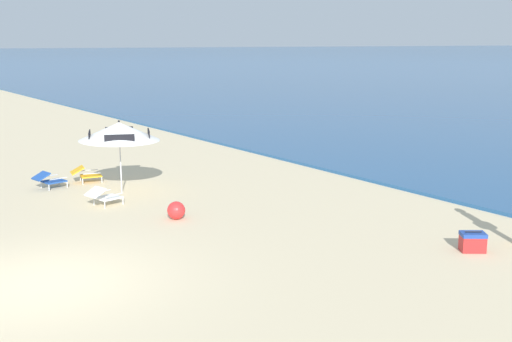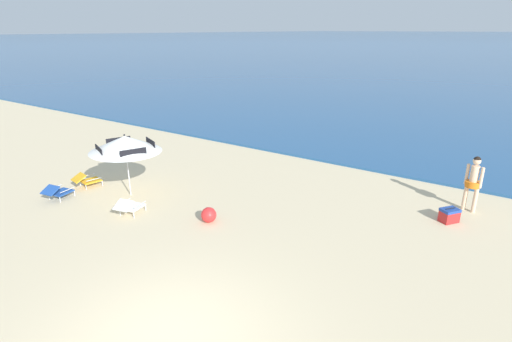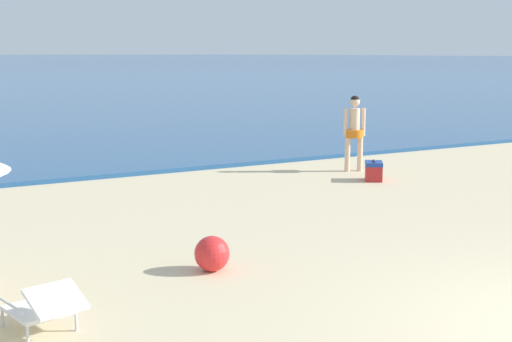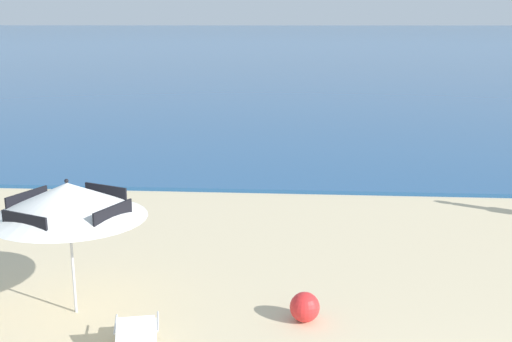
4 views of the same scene
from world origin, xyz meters
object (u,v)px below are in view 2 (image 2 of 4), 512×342
cooler_box (449,215)px  beach_umbrella_striped_main (125,144)px  beach_ball (209,215)px  lounge_chair_facing_sea (87,180)px  person_standing_near_shore (473,180)px  lounge_chair_beside_umbrella (58,191)px  lounge_chair_under_umbrella (129,206)px

cooler_box → beach_umbrella_striped_main: bearing=-157.0°
cooler_box → beach_ball: 6.82m
lounge_chair_facing_sea → person_standing_near_shore: (11.19, 5.37, 0.72)m
beach_umbrella_striped_main → cooler_box: (9.04, 3.85, -1.55)m
cooler_box → person_standing_near_shore: bearing=73.6°
lounge_chair_beside_umbrella → beach_ball: bearing=16.7°
cooler_box → lounge_chair_under_umbrella: bearing=-148.3°
lounge_chair_facing_sea → cooler_box: lounge_chair_facing_sea is taller
beach_umbrella_striped_main → beach_ball: (3.43, -0.04, -1.53)m
person_standing_near_shore → beach_ball: 7.83m
lounge_chair_under_umbrella → cooler_box: bearing=31.7°
person_standing_near_shore → cooler_box: size_ratio=2.82×
beach_umbrella_striped_main → lounge_chair_facing_sea: (-1.82, -0.38, -1.48)m
person_standing_near_shore → cooler_box: bearing=-106.4°
beach_umbrella_striped_main → person_standing_near_shore: (9.38, 4.99, -0.77)m
lounge_chair_under_umbrella → lounge_chair_beside_umbrella: 2.88m
beach_umbrella_striped_main → lounge_chair_facing_sea: 2.37m
lounge_chair_under_umbrella → cooler_box: size_ratio=1.62×
lounge_chair_beside_umbrella → cooler_box: size_ratio=1.58×
lounge_chair_under_umbrella → person_standing_near_shore: person_standing_near_shore is taller
lounge_chair_under_umbrella → cooler_box: lounge_chair_under_umbrella is taller
lounge_chair_under_umbrella → lounge_chair_facing_sea: size_ratio=1.01×
lounge_chair_facing_sea → person_standing_near_shore: 12.44m
lounge_chair_under_umbrella → beach_ball: (2.23, 0.96, -0.05)m
lounge_chair_beside_umbrella → person_standing_near_shore: (11.00, 6.55, 0.71)m
lounge_chair_under_umbrella → beach_ball: 2.43m
beach_umbrella_striped_main → lounge_chair_facing_sea: beach_umbrella_striped_main is taller
lounge_chair_beside_umbrella → person_standing_near_shore: size_ratio=0.56×
beach_umbrella_striped_main → person_standing_near_shore: size_ratio=1.84×
lounge_chair_beside_umbrella → beach_ball: 5.27m
lounge_chair_beside_umbrella → lounge_chair_facing_sea: 1.19m
lounge_chair_facing_sea → lounge_chair_beside_umbrella: bearing=-80.5°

